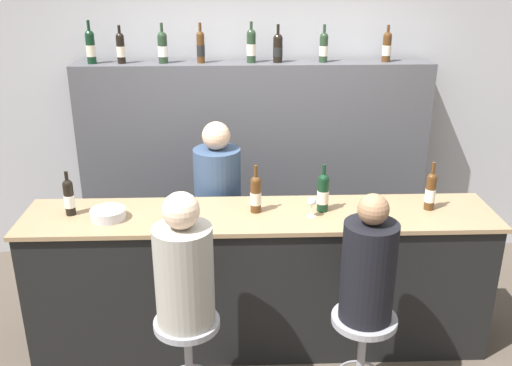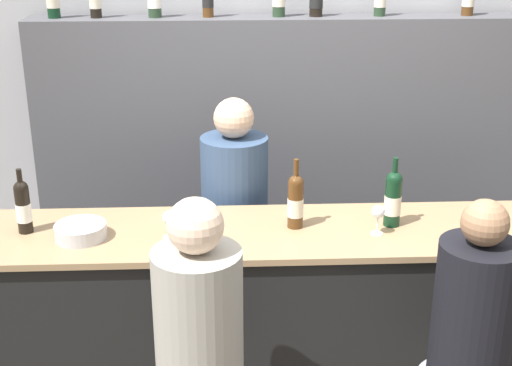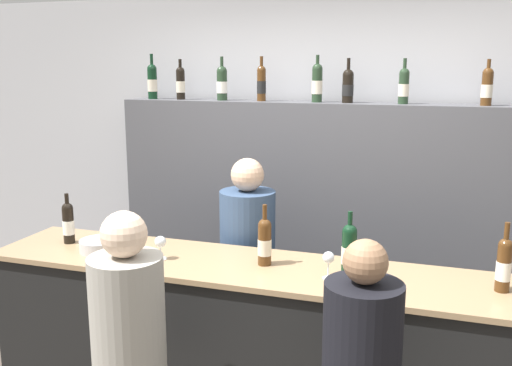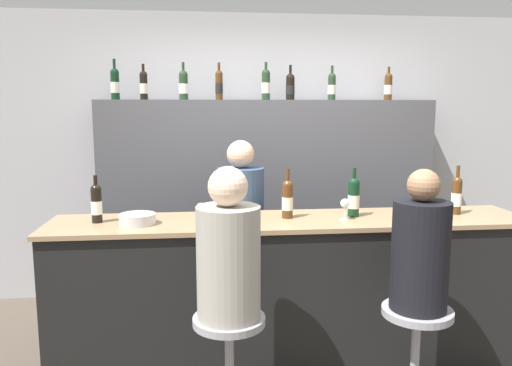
% 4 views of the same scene
% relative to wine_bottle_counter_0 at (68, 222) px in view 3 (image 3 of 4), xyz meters
% --- Properties ---
extents(wall_back, '(6.40, 0.05, 2.60)m').
position_rel_wine_bottle_counter_0_xyz_m(wall_back, '(1.26, 1.44, 0.15)').
color(wall_back, '#B2B2B7').
rests_on(wall_back, ground_plane).
extents(bar_counter, '(3.18, 0.60, 1.03)m').
position_rel_wine_bottle_counter_0_xyz_m(bar_counter, '(1.26, -0.03, -0.64)').
color(bar_counter, black).
rests_on(bar_counter, ground_plane).
extents(back_bar_cabinet, '(2.98, 0.28, 1.82)m').
position_rel_wine_bottle_counter_0_xyz_m(back_bar_cabinet, '(1.26, 1.21, -0.24)').
color(back_bar_cabinet, '#4C4C51').
rests_on(back_bar_cabinet, ground_plane).
extents(wine_bottle_counter_0, '(0.07, 0.07, 0.31)m').
position_rel_wine_bottle_counter_0_xyz_m(wine_bottle_counter_0, '(0.00, 0.00, 0.00)').
color(wine_bottle_counter_0, black).
rests_on(wine_bottle_counter_0, bar_counter).
extents(wine_bottle_counter_1, '(0.07, 0.07, 0.33)m').
position_rel_wine_bottle_counter_0_xyz_m(wine_bottle_counter_1, '(1.24, -0.00, 0.00)').
color(wine_bottle_counter_1, '#4C2D14').
rests_on(wine_bottle_counter_1, bar_counter).
extents(wine_bottle_counter_2, '(0.08, 0.08, 0.33)m').
position_rel_wine_bottle_counter_0_xyz_m(wine_bottle_counter_2, '(1.69, 0.00, 0.01)').
color(wine_bottle_counter_2, black).
rests_on(wine_bottle_counter_2, bar_counter).
extents(wine_bottle_counter_3, '(0.07, 0.07, 0.34)m').
position_rel_wine_bottle_counter_0_xyz_m(wine_bottle_counter_3, '(2.42, 0.00, 0.01)').
color(wine_bottle_counter_3, '#4C2D14').
rests_on(wine_bottle_counter_3, bar_counter).
extents(wine_bottle_backbar_0, '(0.07, 0.07, 0.34)m').
position_rel_wine_bottle_counter_0_xyz_m(wine_bottle_backbar_0, '(-0.06, 1.21, 0.80)').
color(wine_bottle_backbar_0, black).
rests_on(wine_bottle_backbar_0, back_bar_cabinet).
extents(wine_bottle_backbar_1, '(0.07, 0.07, 0.30)m').
position_rel_wine_bottle_counter_0_xyz_m(wine_bottle_backbar_1, '(0.19, 1.21, 0.79)').
color(wine_bottle_backbar_1, black).
rests_on(wine_bottle_backbar_1, back_bar_cabinet).
extents(wine_bottle_backbar_2, '(0.08, 0.08, 0.32)m').
position_rel_wine_bottle_counter_0_xyz_m(wine_bottle_backbar_2, '(0.52, 1.21, 0.80)').
color(wine_bottle_backbar_2, '#233823').
rests_on(wine_bottle_backbar_2, back_bar_cabinet).
extents(wine_bottle_backbar_3, '(0.07, 0.07, 0.32)m').
position_rel_wine_bottle_counter_0_xyz_m(wine_bottle_backbar_3, '(0.83, 1.21, 0.80)').
color(wine_bottle_backbar_3, '#4C2D14').
rests_on(wine_bottle_backbar_3, back_bar_cabinet).
extents(wine_bottle_backbar_4, '(0.08, 0.08, 0.33)m').
position_rel_wine_bottle_counter_0_xyz_m(wine_bottle_backbar_4, '(1.24, 1.21, 0.81)').
color(wine_bottle_backbar_4, '#233823').
rests_on(wine_bottle_backbar_4, back_bar_cabinet).
extents(wine_bottle_backbar_5, '(0.08, 0.08, 0.31)m').
position_rel_wine_bottle_counter_0_xyz_m(wine_bottle_backbar_5, '(1.46, 1.21, 0.79)').
color(wine_bottle_backbar_5, black).
rests_on(wine_bottle_backbar_5, back_bar_cabinet).
extents(wine_bottle_backbar_6, '(0.07, 0.07, 0.30)m').
position_rel_wine_bottle_counter_0_xyz_m(wine_bottle_backbar_6, '(1.84, 1.21, 0.79)').
color(wine_bottle_backbar_6, '#233823').
rests_on(wine_bottle_backbar_6, back_bar_cabinet).
extents(wine_bottle_backbar_7, '(0.07, 0.07, 0.30)m').
position_rel_wine_bottle_counter_0_xyz_m(wine_bottle_backbar_7, '(2.36, 1.21, 0.79)').
color(wine_bottle_backbar_7, '#4C2D14').
rests_on(wine_bottle_backbar_7, back_bar_cabinet).
extents(wine_glass_0, '(0.07, 0.07, 0.13)m').
position_rel_wine_bottle_counter_0_xyz_m(wine_glass_0, '(0.66, -0.09, -0.03)').
color(wine_glass_0, silver).
rests_on(wine_glass_0, bar_counter).
extents(wine_glass_1, '(0.06, 0.06, 0.14)m').
position_rel_wine_bottle_counter_0_xyz_m(wine_glass_1, '(1.60, -0.09, -0.02)').
color(wine_glass_1, silver).
rests_on(wine_glass_1, bar_counter).
extents(metal_bowl, '(0.23, 0.23, 0.07)m').
position_rel_wine_bottle_counter_0_xyz_m(metal_bowl, '(0.26, -0.08, -0.09)').
color(metal_bowl, '#B7B7BC').
rests_on(metal_bowl, bar_counter).
extents(guest_seated_left, '(0.34, 0.34, 0.81)m').
position_rel_wine_bottle_counter_0_xyz_m(guest_seated_left, '(0.81, -0.69, -0.16)').
color(guest_seated_left, gray).
rests_on(guest_seated_left, bar_stool_left).
extents(guest_seated_right, '(0.31, 0.31, 0.78)m').
position_rel_wine_bottle_counter_0_xyz_m(guest_seated_right, '(1.86, -0.69, -0.17)').
color(guest_seated_right, black).
rests_on(guest_seated_right, bar_stool_right).
extents(bartender, '(0.35, 0.35, 1.51)m').
position_rel_wine_bottle_counter_0_xyz_m(bartender, '(0.96, 0.51, -0.46)').
color(bartender, '#334766').
rests_on(bartender, ground_plane).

